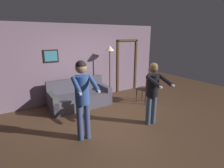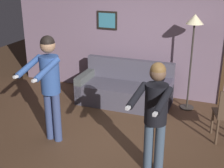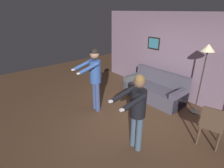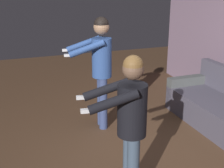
# 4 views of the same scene
# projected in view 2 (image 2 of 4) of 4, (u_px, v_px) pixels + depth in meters

# --- Properties ---
(ground_plane) EXTENTS (12.00, 12.00, 0.00)m
(ground_plane) POSITION_uv_depth(u_px,v_px,m) (114.00, 141.00, 5.16)
(ground_plane) COLOR #513724
(back_wall_assembly) EXTENTS (6.40, 0.10, 2.60)m
(back_wall_assembly) POSITION_uv_depth(u_px,v_px,m) (152.00, 37.00, 6.59)
(back_wall_assembly) COLOR slate
(back_wall_assembly) RESTS_ON ground_plane
(couch) EXTENTS (1.91, 0.87, 0.87)m
(couch) POSITION_uv_depth(u_px,v_px,m) (125.00, 90.00, 6.50)
(couch) COLOR #4D4856
(couch) RESTS_ON ground_plane
(torchiere_lamp) EXTENTS (0.33, 0.33, 1.89)m
(torchiere_lamp) POSITION_uv_depth(u_px,v_px,m) (194.00, 31.00, 5.80)
(torchiere_lamp) COLOR #332D28
(torchiere_lamp) RESTS_ON ground_plane
(person_standing_left) EXTENTS (0.49, 0.74, 1.75)m
(person_standing_left) POSITION_uv_depth(u_px,v_px,m) (49.00, 79.00, 4.83)
(person_standing_left) COLOR navy
(person_standing_left) RESTS_ON ground_plane
(person_standing_right) EXTENTS (0.49, 0.71, 1.60)m
(person_standing_right) POSITION_uv_depth(u_px,v_px,m) (155.00, 110.00, 4.06)
(person_standing_right) COLOR #3D4E62
(person_standing_right) RESTS_ON ground_plane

